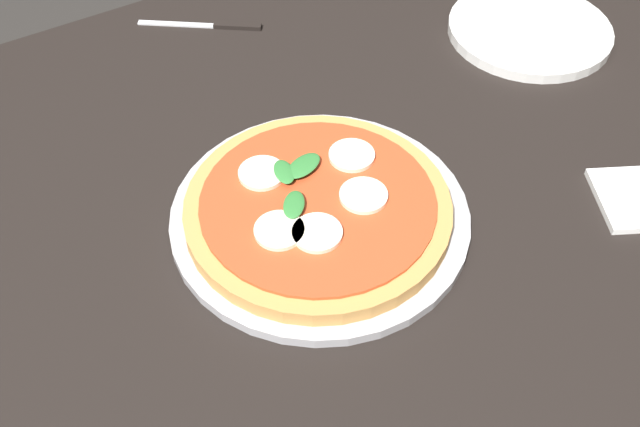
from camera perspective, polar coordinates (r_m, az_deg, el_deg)
dining_table at (r=0.88m, az=2.20°, el=-2.11°), size 1.12×0.92×0.71m
serving_tray at (r=0.76m, az=-0.00°, el=-0.20°), size 0.31×0.31×0.01m
pizza at (r=0.75m, az=-0.19°, el=0.48°), size 0.27×0.27×0.03m
plate_white at (r=1.06m, az=16.05°, el=13.62°), size 0.22×0.22×0.01m
knife at (r=1.04m, az=-8.16°, el=14.35°), size 0.14×0.11×0.01m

